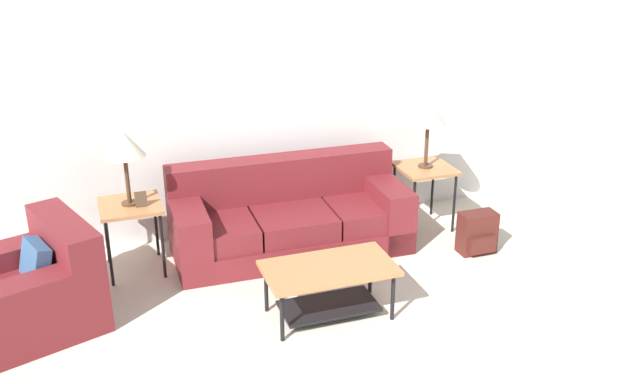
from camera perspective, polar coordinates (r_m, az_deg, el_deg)
wall_back at (r=6.93m, az=-0.07°, el=7.90°), size 9.19×0.06×2.60m
couch at (r=6.58m, az=-2.47°, el=-2.17°), size 2.16×0.91×0.82m
armchair at (r=5.83m, az=-22.26°, el=-7.47°), size 1.25×1.20×0.80m
coffee_table at (r=5.52m, az=0.72°, el=-6.99°), size 1.01×0.56×0.43m
side_table_left at (r=6.29m, az=-14.90°, el=-1.50°), size 0.52×0.53×0.63m
side_table_right at (r=7.01m, az=8.39°, el=1.50°), size 0.52×0.53×0.63m
table_lamp_left at (r=6.08m, az=-15.45°, el=3.66°), size 0.35×0.35×0.65m
table_lamp_right at (r=6.83m, az=8.67°, el=6.19°), size 0.35×0.35×0.65m
backpack at (r=6.71m, az=12.48°, el=-3.23°), size 0.34×0.27×0.39m
picture_frame at (r=6.17m, az=-14.14°, el=-0.55°), size 0.10×0.04×0.13m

